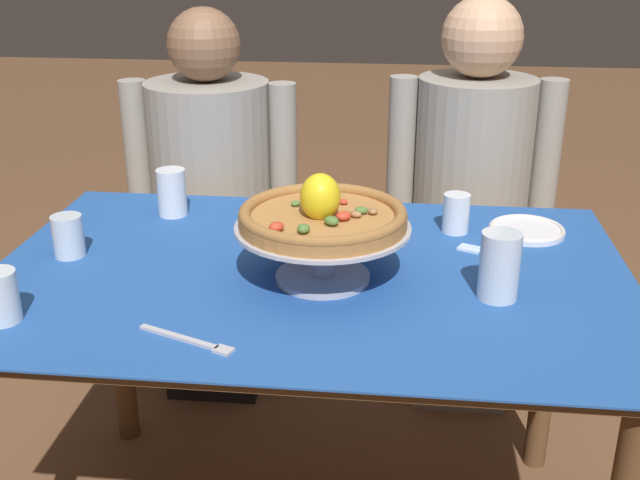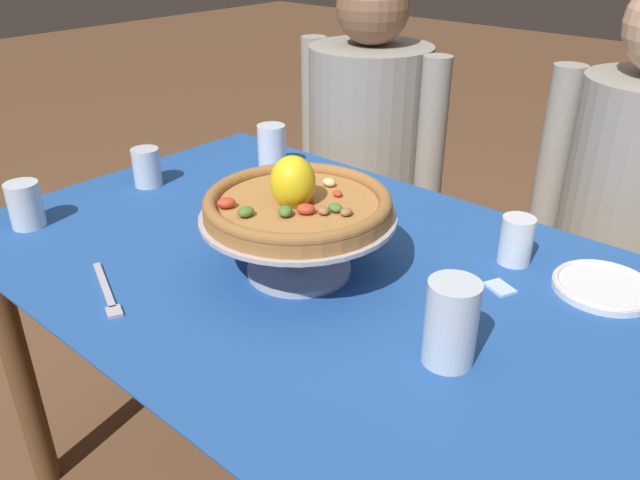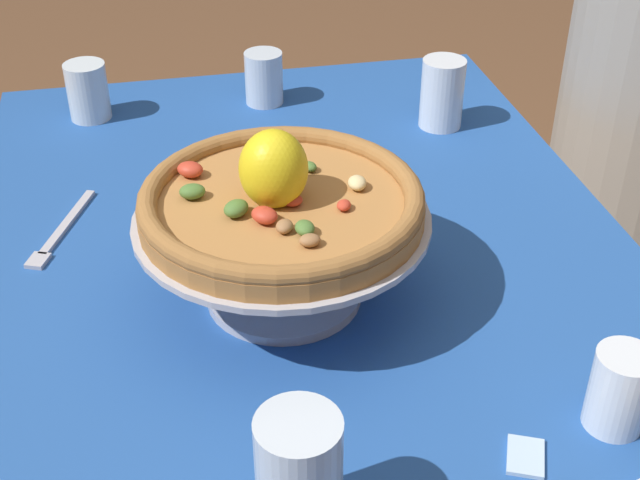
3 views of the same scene
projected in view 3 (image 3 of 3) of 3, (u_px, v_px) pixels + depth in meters
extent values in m
cylinder|color=brown|center=(79.00, 280.00, 1.73)|extent=(0.06, 0.06, 0.69)
cylinder|color=brown|center=(427.00, 238.00, 1.85)|extent=(0.06, 0.06, 0.69)
cube|color=brown|center=(314.00, 287.00, 1.12)|extent=(1.28, 0.84, 0.02)
cube|color=#23519E|center=(314.00, 278.00, 1.11)|extent=(1.32, 0.88, 0.00)
cylinder|color=#B7B7C1|center=(284.00, 292.00, 1.07)|extent=(0.19, 0.19, 0.01)
cylinder|color=#B7B7C1|center=(283.00, 256.00, 1.04)|extent=(0.05, 0.05, 0.10)
cylinder|color=#B7B7C1|center=(282.00, 219.00, 1.02)|extent=(0.35, 0.35, 0.01)
cylinder|color=#AD753D|center=(282.00, 208.00, 1.01)|extent=(0.33, 0.33, 0.02)
torus|color=olive|center=(281.00, 197.00, 1.00)|extent=(0.33, 0.33, 0.02)
ellipsoid|color=#996B42|center=(284.00, 226.00, 0.94)|extent=(0.03, 0.03, 0.01)
ellipsoid|color=#4C7533|center=(305.00, 167.00, 1.05)|extent=(0.03, 0.02, 0.01)
ellipsoid|color=beige|center=(357.00, 183.00, 1.02)|extent=(0.03, 0.02, 0.01)
ellipsoid|color=#C63D28|center=(190.00, 169.00, 1.04)|extent=(0.04, 0.04, 0.02)
ellipsoid|color=#4C7533|center=(192.00, 191.00, 1.00)|extent=(0.03, 0.03, 0.02)
ellipsoid|color=#C63D28|center=(344.00, 205.00, 0.98)|extent=(0.02, 0.02, 0.01)
ellipsoid|color=#C63D28|center=(264.00, 215.00, 0.96)|extent=(0.04, 0.04, 0.02)
ellipsoid|color=#C63D28|center=(292.00, 200.00, 0.99)|extent=(0.02, 0.03, 0.01)
ellipsoid|color=#4C7533|center=(305.00, 228.00, 0.94)|extent=(0.03, 0.02, 0.01)
ellipsoid|color=#996B42|center=(310.00, 240.00, 0.92)|extent=(0.02, 0.02, 0.01)
ellipsoid|color=#4C7533|center=(236.00, 208.00, 0.97)|extent=(0.04, 0.04, 0.02)
ellipsoid|color=yellow|center=(273.00, 169.00, 0.98)|extent=(0.11, 0.11, 0.09)
cylinder|color=silver|center=(264.00, 78.00, 1.51)|extent=(0.07, 0.07, 0.09)
cylinder|color=silver|center=(264.00, 93.00, 1.53)|extent=(0.06, 0.06, 0.04)
cylinder|color=white|center=(442.00, 93.00, 1.43)|extent=(0.07, 0.07, 0.12)
cylinder|color=silver|center=(440.00, 114.00, 1.45)|extent=(0.06, 0.06, 0.04)
cylinder|color=silver|center=(88.00, 91.00, 1.46)|extent=(0.07, 0.07, 0.10)
cylinder|color=silver|center=(89.00, 102.00, 1.47)|extent=(0.06, 0.06, 0.06)
cylinder|color=silver|center=(299.00, 478.00, 0.76)|extent=(0.08, 0.08, 0.13)
cylinder|color=white|center=(619.00, 390.00, 0.88)|extent=(0.06, 0.06, 0.09)
cylinder|color=silver|center=(617.00, 400.00, 0.88)|extent=(0.05, 0.05, 0.07)
cube|color=#B7B7C1|center=(68.00, 222.00, 1.21)|extent=(0.16, 0.07, 0.01)
cube|color=#B7B7C1|center=(38.00, 261.00, 1.13)|extent=(0.04, 0.03, 0.01)
cube|color=silver|center=(526.00, 457.00, 0.86)|extent=(0.06, 0.05, 0.00)
cube|color=black|center=(609.00, 323.00, 1.83)|extent=(0.28, 0.32, 0.43)
cylinder|color=gray|center=(606.00, 45.00, 1.71)|extent=(0.08, 0.08, 0.46)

